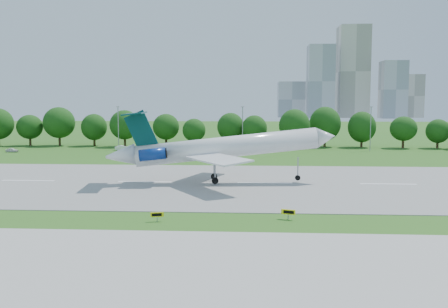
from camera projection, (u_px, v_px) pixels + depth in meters
ground at (98, 216)px, 58.35m from camera, size 600.00×600.00×0.00m
runway at (145, 182)px, 83.17m from camera, size 400.00×45.00×0.08m
taxiway at (29, 266)px, 40.47m from camera, size 400.00×23.00×0.08m
tree_line at (193, 126)px, 149.06m from camera, size 288.40×8.40×10.40m
light_poles at (180, 127)px, 139.27m from camera, size 175.90×0.25×12.19m
skyline at (348, 83)px, 437.08m from camera, size 127.00×52.00×80.00m
airliner at (215, 147)px, 81.63m from camera, size 38.10×27.43×11.89m
taxi_sign_centre at (157, 215)px, 55.64m from camera, size 1.48×0.53×1.04m
taxi_sign_right at (288, 212)px, 56.62m from camera, size 1.60×0.69×1.14m
service_vehicle_a at (123, 148)px, 138.93m from camera, size 4.41×2.74×1.37m
service_vehicle_b at (12, 150)px, 133.64m from camera, size 3.44×1.66×1.13m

